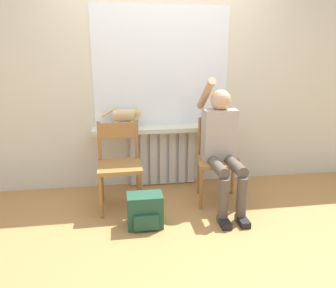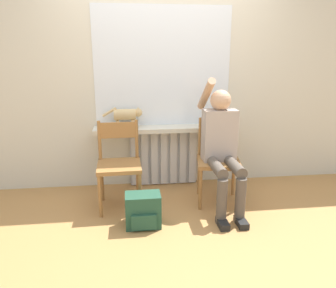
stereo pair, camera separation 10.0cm
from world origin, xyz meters
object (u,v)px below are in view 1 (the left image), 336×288
(chair_right, at_px, (218,159))
(backpack, at_px, (145,211))
(person, at_px, (222,143))
(cat, at_px, (126,115))
(chair_left, at_px, (119,164))

(chair_right, distance_m, backpack, 1.00)
(person, distance_m, backpack, 1.03)
(person, bearing_deg, cat, 146.75)
(chair_left, height_order, cat, cat)
(backpack, bearing_deg, chair_left, 115.31)
(chair_right, distance_m, person, 0.25)
(chair_right, height_order, person, person)
(chair_left, relative_size, chair_right, 1.00)
(chair_left, xyz_separation_m, backpack, (0.22, -0.46, -0.32))
(chair_right, relative_size, backpack, 2.73)
(chair_right, xyz_separation_m, person, (-0.01, -0.12, 0.21))
(chair_left, height_order, backpack, chair_left)
(cat, bearing_deg, backpack, -82.63)
(chair_left, height_order, chair_right, same)
(chair_left, bearing_deg, person, -8.12)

